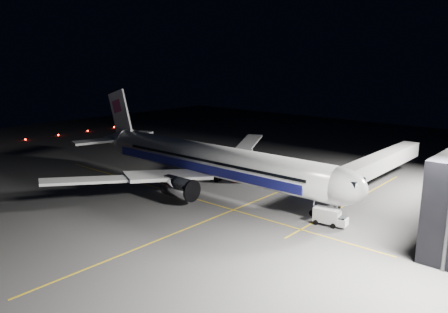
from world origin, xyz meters
name	(u,v)px	position (x,y,z in m)	size (l,w,h in m)	color
ground	(212,189)	(0.00, 0.00, 0.00)	(200.00, 200.00, 0.00)	#4C4C4F
guide_line_main	(257,201)	(10.00, 0.00, 0.01)	(0.25, 80.00, 0.01)	gold
guide_line_cross	(188,197)	(0.00, -6.00, 0.01)	(70.00, 0.25, 0.01)	gold
guide_line_side	(352,201)	(22.00, 10.00, 0.01)	(0.25, 40.00, 0.01)	gold
airliner	(207,160)	(-1.08, 0.00, 5.16)	(61.48, 54.22, 16.64)	silver
jet_bridge	(374,165)	(22.00, 18.06, 4.58)	(3.60, 34.40, 6.30)	#B2B2B7
taxiway_lights	(25,140)	(-72.00, 0.00, 0.22)	(0.44, 60.44, 0.44)	#FF140A
service_truck	(330,217)	(24.18, -1.94, 1.27)	(4.86, 2.54, 2.37)	white
baggage_tug	(248,158)	(-8.10, 21.07, 0.72)	(2.59, 2.34, 1.56)	black
safety_cone_a	(234,181)	(0.42, 5.69, 0.32)	(0.43, 0.43, 0.64)	#FF3D0A
safety_cone_b	(268,183)	(6.00, 8.83, 0.30)	(0.40, 0.40, 0.60)	#FF3D0A
safety_cone_c	(226,172)	(-5.24, 9.85, 0.31)	(0.42, 0.42, 0.63)	#FF3D0A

